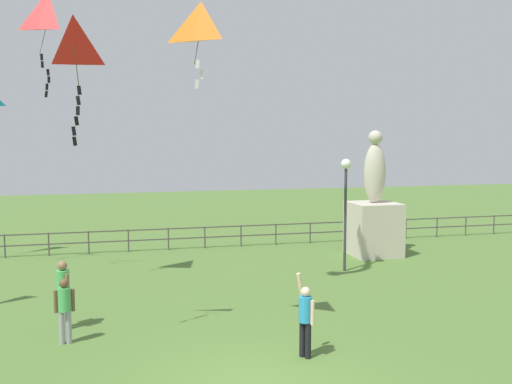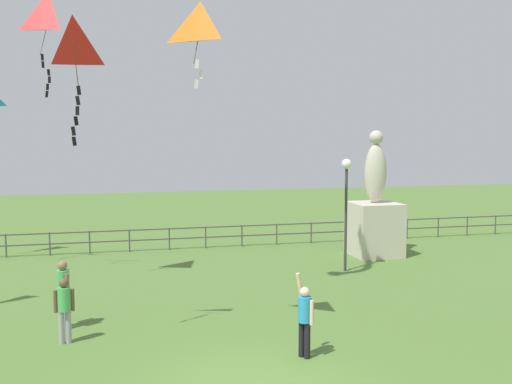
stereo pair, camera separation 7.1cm
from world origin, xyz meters
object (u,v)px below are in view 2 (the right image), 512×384
Objects in this scene: kite_0 at (201,26)px; kite_4 at (49,19)px; statue_monument at (375,218)px; person_5 at (64,306)px; kite_3 at (73,48)px; person_3 at (305,316)px; person_4 at (63,290)px; lamppost at (346,189)px.

kite_0 is 7.24m from kite_4.
person_5 is (-11.42, -7.46, -0.65)m from statue_monument.
kite_0 is 2.77m from kite_3.
kite_3 reaches higher than person_3.
person_4 is (-11.54, -6.37, -0.54)m from statue_monument.
statue_monument reaches higher than lamppost.
person_3 is 6.78m from kite_0.
statue_monument is 13.19m from person_4.
person_3 is 12.04m from kite_4.
lamppost is 2.12× the size of kite_0.
person_4 is 1.11m from person_5.
statue_monument is 13.01m from kite_0.
kite_0 is at bearing -135.50° from lamppost.
person_5 is 9.22m from kite_4.
kite_0 is 0.71× the size of kite_3.
kite_4 is (-0.63, 5.30, 7.51)m from person_5.
kite_0 is at bearing -13.93° from person_5.
kite_4 is at bearing 127.75° from person_3.
statue_monument is 1.89× the size of kite_3.
person_5 is at bearing -150.63° from lamppost.
person_5 is 0.81× the size of kite_0.
person_5 is at bearing -83.23° from kite_4.
statue_monument is 13.66m from person_5.
statue_monument reaches higher than person_4.
kite_4 is (-5.78, 7.46, 7.47)m from person_3.
kite_0 is (-6.06, -5.95, 4.29)m from lamppost.
kite_4 is (-3.77, 6.08, 1.14)m from kite_0.
lamppost is at bearing 29.37° from person_5.
kite_3 is (0.42, -0.81, 5.79)m from person_5.
kite_0 is at bearing -29.99° from person_4.
person_3 is at bearing -22.81° from person_5.
kite_4 reaches higher than person_3.
statue_monument is at bearing 33.16° from person_5.
person_3 is (-6.28, -9.63, -0.61)m from statue_monument.
kite_0 is at bearing 145.41° from person_3.
kite_3 is at bearing -143.05° from statue_monument.
lamppost is 2.33× the size of person_4.
person_4 is at bearing -156.34° from lamppost.
kite_3 is at bearing -62.38° from person_5.
person_4 is 0.55× the size of kite_4.
kite_4 is at bearing 97.02° from person_4.
statue_monument is at bearing 28.90° from person_4.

